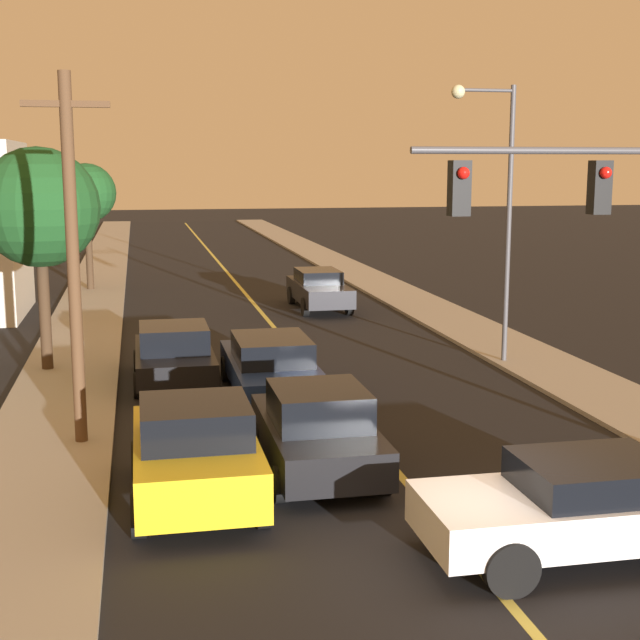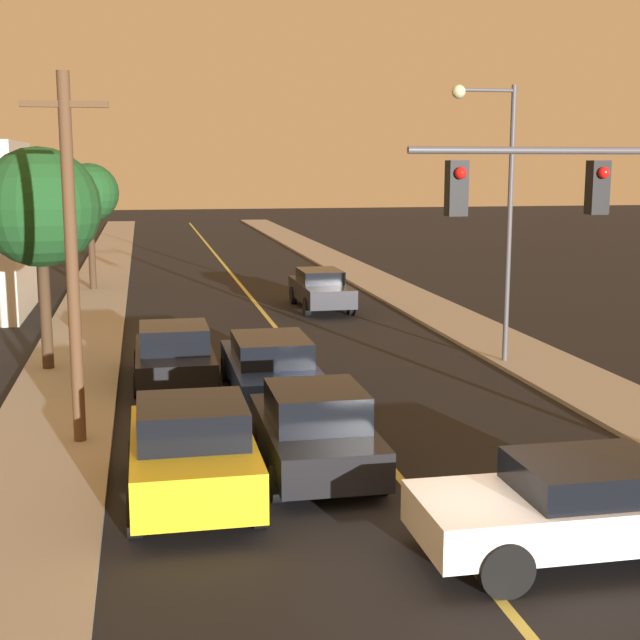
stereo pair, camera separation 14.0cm
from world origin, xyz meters
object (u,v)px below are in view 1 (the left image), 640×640
utility_pole_left (73,254)px  streetlamp_right (496,188)px  tree_left_far (86,194)px  car_near_lane_second (271,365)px  tree_left_near (39,208)px  car_outer_lane_second (174,354)px  car_near_lane_front (317,431)px  car_far_oncoming (319,289)px  car_outer_lane_front (195,451)px  traffic_signal_mast (616,232)px  car_crossing_right (582,505)px

utility_pole_left → streetlamp_right: bearing=26.0°
utility_pole_left → tree_left_far: bearing=92.2°
car_near_lane_second → utility_pole_left: utility_pole_left is taller
car_near_lane_second → tree_left_near: 7.43m
car_outer_lane_second → utility_pole_left: 6.03m
car_near_lane_front → car_far_oncoming: size_ratio=0.85×
car_outer_lane_front → traffic_signal_mast: traffic_signal_mast is taller
car_near_lane_second → car_far_oncoming: 12.88m
car_far_oncoming → tree_left_far: tree_left_far is taller
car_outer_lane_front → streetlamp_right: bearing=44.8°
car_outer_lane_front → streetlamp_right: 12.81m
car_far_oncoming → car_crossing_right: (-0.74, -22.10, -0.02)m
car_near_lane_second → car_outer_lane_second: 2.75m
utility_pole_left → tree_left_near: utility_pole_left is taller
utility_pole_left → car_crossing_right: bearing=-42.5°
car_near_lane_second → traffic_signal_mast: (4.99, -6.69, 3.59)m
streetlamp_right → tree_left_near: streetlamp_right is taller
car_near_lane_front → car_outer_lane_second: size_ratio=0.97×
streetlamp_right → utility_pole_left: bearing=-154.0°
car_near_lane_front → tree_left_far: (-5.10, 24.62, 3.43)m
car_near_lane_second → car_crossing_right: bearing=-73.2°
car_far_oncoming → streetlamp_right: bearing=104.8°
traffic_signal_mast → tree_left_far: 27.59m
car_outer_lane_front → car_far_oncoming: car_outer_lane_front is taller
car_outer_lane_second → car_far_oncoming: (5.91, 10.72, 0.03)m
car_outer_lane_front → car_crossing_right: size_ratio=0.91×
car_outer_lane_second → traffic_signal_mast: bearing=-49.1°
traffic_signal_mast → streetlamp_right: size_ratio=0.79×
car_near_lane_front → car_outer_lane_front: (-2.22, -0.96, 0.07)m
tree_left_far → car_far_oncoming: bearing=-37.1°
car_near_lane_front → traffic_signal_mast: traffic_signal_mast is taller
streetlamp_right → car_near_lane_second: bearing=-162.7°
car_outer_lane_front → car_crossing_right: car_outer_lane_front is taller
traffic_signal_mast → car_crossing_right: bearing=-123.6°
car_near_lane_second → streetlamp_right: bearing=17.3°
car_crossing_right → tree_left_near: tree_left_near is taller
car_crossing_right → utility_pole_left: bearing=47.5°
tree_left_near → tree_left_far: (0.38, 15.52, -0.13)m
car_crossing_right → traffic_signal_mast: (2.04, 3.06, 3.57)m
car_near_lane_front → car_far_oncoming: bearing=78.4°
tree_left_near → car_outer_lane_front: bearing=-72.0°
car_outer_lane_second → car_crossing_right: bearing=-65.6°
car_far_oncoming → tree_left_far: bearing=-37.1°
streetlamp_right → car_outer_lane_second: bearing=-177.5°
utility_pole_left → tree_left_far: (-0.86, 22.17, 0.42)m
car_crossing_right → tree_left_near: (-8.43, 13.23, 3.58)m
car_near_lane_front → tree_left_far: bearing=101.7°
car_crossing_right → tree_left_far: 30.05m
car_near_lane_second → tree_left_near: size_ratio=0.88×
car_outer_lane_second → car_crossing_right: (5.17, -11.38, 0.01)m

